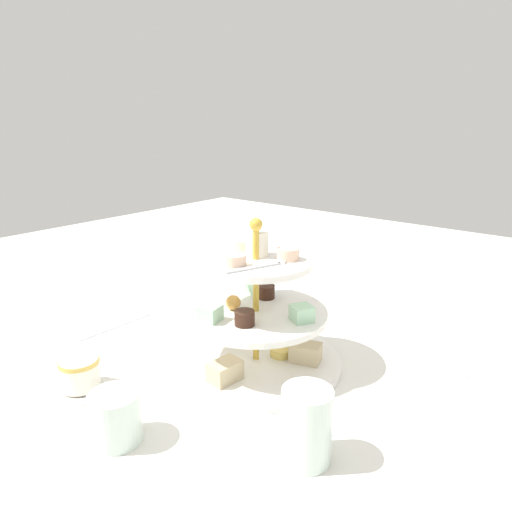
% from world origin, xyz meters
% --- Properties ---
extents(ground_plane, '(2.40, 2.40, 0.00)m').
position_xyz_m(ground_plane, '(0.00, 0.00, 0.00)').
color(ground_plane, silver).
extents(tiered_serving_stand, '(0.28, 0.28, 0.24)m').
position_xyz_m(tiered_serving_stand, '(0.00, 0.00, 0.07)').
color(tiered_serving_stand, white).
rests_on(tiered_serving_stand, ground_plane).
extents(water_glass_tall_right, '(0.07, 0.07, 0.13)m').
position_xyz_m(water_glass_tall_right, '(0.21, 0.15, 0.06)').
color(water_glass_tall_right, silver).
rests_on(water_glass_tall_right, ground_plane).
extents(water_glass_short_left, '(0.06, 0.06, 0.07)m').
position_xyz_m(water_glass_short_left, '(-0.26, 0.01, 0.03)').
color(water_glass_short_left, silver).
rests_on(water_glass_short_left, ground_plane).
extents(teacup_with_saucer, '(0.09, 0.09, 0.05)m').
position_xyz_m(teacup_with_saucer, '(-0.22, 0.15, 0.02)').
color(teacup_with_saucer, white).
rests_on(teacup_with_saucer, ground_plane).
extents(butter_knife_left, '(0.11, 0.15, 0.00)m').
position_xyz_m(butter_knife_left, '(0.22, -0.21, 0.00)').
color(butter_knife_left, silver).
rests_on(butter_knife_left, ground_plane).
extents(butter_knife_right, '(0.17, 0.02, 0.00)m').
position_xyz_m(butter_knife_right, '(-0.05, 0.30, 0.00)').
color(butter_knife_right, silver).
rests_on(butter_knife_right, ground_plane).
extents(water_glass_mid_back, '(0.06, 0.06, 0.09)m').
position_xyz_m(water_glass_mid_back, '(-0.14, -0.19, 0.05)').
color(water_glass_mid_back, silver).
rests_on(water_glass_mid_back, ground_plane).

